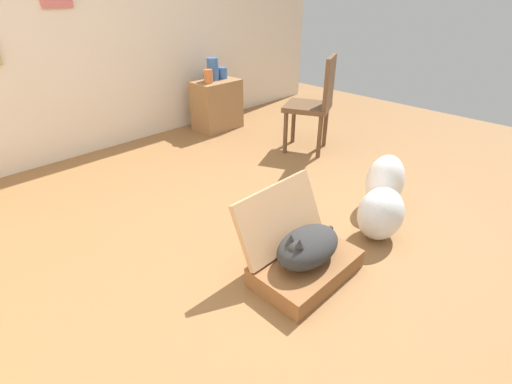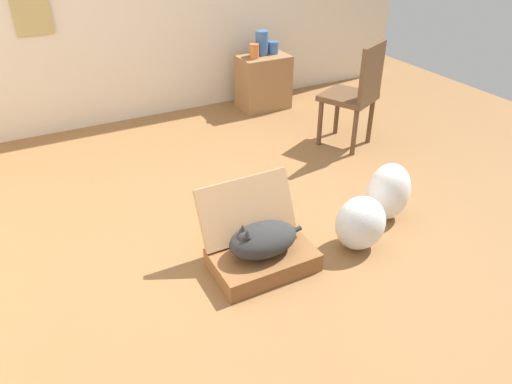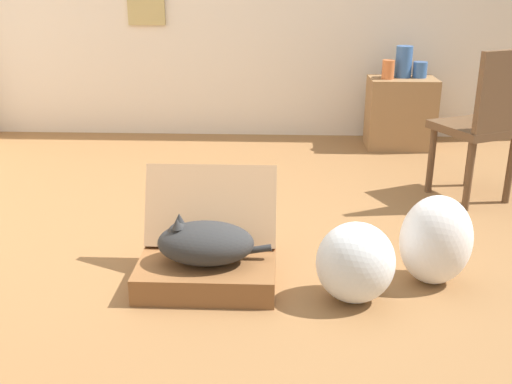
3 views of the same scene
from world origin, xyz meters
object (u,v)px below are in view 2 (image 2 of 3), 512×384
Objects in this scene: vase_short at (273,47)px; vase_round at (262,43)px; plastic_bag_clear at (388,192)px; suitcase_base at (263,260)px; plastic_bag_white at (360,223)px; vase_tall at (254,51)px; chair at (356,93)px; cat at (262,240)px; side_table at (263,82)px.

vase_short is 0.15m from vase_round.
vase_round is at bearing 83.81° from plastic_bag_clear.
plastic_bag_clear is (1.05, 0.08, 0.15)m from suitcase_base.
plastic_bag_white is 2.68m from vase_round.
vase_tall is at bearing 86.91° from plastic_bag_clear.
suitcase_base is at bearing -175.46° from plastic_bag_clear.
vase_tall is (1.18, 2.37, 0.59)m from suitcase_base.
vase_round is 1.32m from chair.
vase_short is at bearing 80.61° from plastic_bag_clear.
plastic_bag_white is at bearing -154.83° from plastic_bag_clear.
vase_tall reaches higher than suitcase_base.
vase_tall is at bearing 78.33° from plastic_bag_white.
vase_short is 0.13× the size of chair.
vase_short is (1.45, 2.44, 0.41)m from cat.
vase_tall is at bearing 63.61° from suitcase_base.
vase_tall is at bearing -164.67° from vase_short.
cat is (-0.01, 0.00, 0.16)m from suitcase_base.
chair reaches higher than vase_tall.
side_table is at bearing -103.85° from chair.
vase_round reaches higher than vase_short.
vase_short reaches higher than side_table.
side_table is 0.38m from vase_short.
vase_tall is at bearing -97.49° from chair.
cat is 2.87m from vase_short.
vase_short reaches higher than plastic_bag_white.
vase_short is (0.13, 0.03, 0.35)m from side_table.
plastic_bag_clear is at bearing -96.29° from side_table.
side_table is 4.56× the size of vase_short.
cat is at bearing -116.51° from vase_tall.
plastic_bag_clear is 0.45× the size of chair.
suitcase_base is 2.89m from vase_short.
side_table reaches higher than cat.
plastic_bag_clear is 2.33m from vase_tall.
suitcase_base is 1.22× the size of cat.
plastic_bag_white is at bearing 28.73° from chair.
vase_tall is 0.28m from vase_short.
plastic_bag_white is 2.94× the size of vase_short.
side_table is at bearing 61.53° from suitcase_base.
vase_tall reaches higher than plastic_bag_clear.
chair reaches higher than cat.
vase_short is (0.39, 2.36, 0.42)m from plastic_bag_clear.
plastic_bag_clear is 3.43× the size of vase_short.
side_table is (0.26, 2.33, 0.07)m from plastic_bag_clear.
cat is 0.91× the size of side_table.
suitcase_base is 1.07m from plastic_bag_clear.
plastic_bag_clear is (0.39, 0.18, 0.03)m from plastic_bag_white.
suitcase_base is 1.10× the size of side_table.
cat is at bearing -175.50° from plastic_bag_clear.
plastic_bag_clear is at bearing 4.50° from cat.
side_table is at bearing -90.00° from vase_round.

